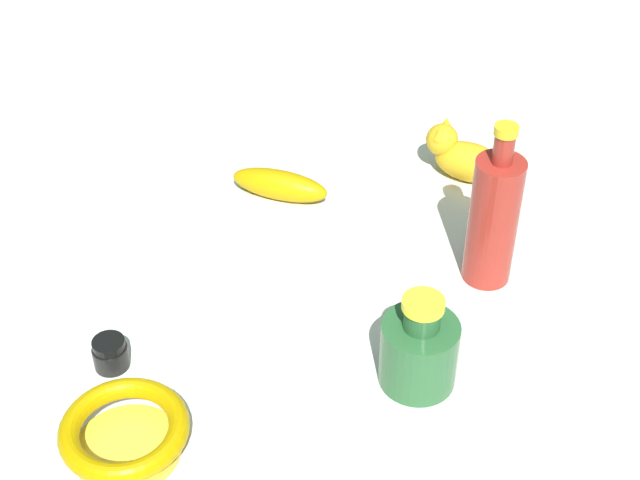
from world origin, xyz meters
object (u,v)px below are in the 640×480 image
object	(u,v)px
bottle_short	(419,349)
nail_polish_jar	(110,353)
bottle_tall	(493,218)
bowl	(125,433)
banana	(280,185)
cat_figurine	(463,156)

from	to	relation	value
bottle_short	nail_polish_jar	distance (m)	0.38
bottle_tall	nail_polish_jar	distance (m)	0.52
bottle_short	bowl	bearing A→B (deg)	-78.62
banana	cat_figurine	xyz separation A→B (m)	(-0.02, 0.29, 0.02)
banana	cat_figurine	bearing A→B (deg)	29.82
banana	bowl	size ratio (longest dim) A/B	1.05
bowl	cat_figurine	xyz separation A→B (m)	(-0.49, 0.50, 0.01)
bottle_tall	bottle_short	bearing A→B (deg)	-36.79
cat_figurine	bottle_short	bearing A→B (deg)	-20.56
bottle_short	banana	world-z (taller)	bottle_short
bottle_tall	banana	xyz separation A→B (m)	(-0.22, -0.27, -0.08)
bowl	bottle_short	bearing A→B (deg)	101.38
bottle_short	banana	xyz separation A→B (m)	(-0.39, -0.13, -0.03)
bottle_short	cat_figurine	world-z (taller)	bottle_short
nail_polish_jar	bowl	size ratio (longest dim) A/B	0.30
nail_polish_jar	cat_figurine	world-z (taller)	cat_figurine
nail_polish_jar	bowl	xyz separation A→B (m)	(0.14, 0.02, 0.01)
nail_polish_jar	cat_figurine	distance (m)	0.63
bottle_short	banana	bearing A→B (deg)	-161.30
bottle_tall	nail_polish_jar	bearing A→B (deg)	-77.64
nail_polish_jar	bowl	bearing A→B (deg)	10.30
bottle_tall	banana	bearing A→B (deg)	-129.05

